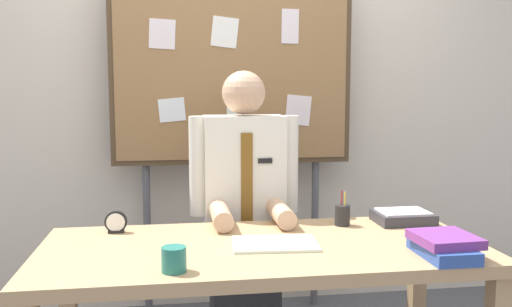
{
  "coord_description": "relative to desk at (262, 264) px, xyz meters",
  "views": [
    {
      "loc": [
        -0.35,
        -2.13,
        1.36
      ],
      "look_at": [
        0.0,
        0.18,
        1.08
      ],
      "focal_mm": 38.55,
      "sensor_mm": 36.0,
      "label": 1
    }
  ],
  "objects": [
    {
      "name": "open_notebook",
      "position": [
        0.05,
        -0.02,
        0.09
      ],
      "size": [
        0.35,
        0.25,
        0.01
      ],
      "primitive_type": "cube",
      "rotation": [
        0.0,
        0.0,
        -0.07
      ],
      "color": "silver",
      "rests_on": "desk"
    },
    {
      "name": "desk_clock",
      "position": [
        -0.6,
        0.28,
        0.13
      ],
      "size": [
        0.1,
        0.04,
        0.1
      ],
      "color": "black",
      "rests_on": "desk"
    },
    {
      "name": "pen_holder",
      "position": [
        0.41,
        0.25,
        0.13
      ],
      "size": [
        0.07,
        0.07,
        0.16
      ],
      "color": "#262626",
      "rests_on": "desk"
    },
    {
      "name": "bulletin_board",
      "position": [
        -0.0,
        1.08,
        0.8
      ],
      "size": [
        1.41,
        0.09,
        2.02
      ],
      "color": "#4C3823",
      "rests_on": "ground_plane"
    },
    {
      "name": "paper_tray",
      "position": [
        0.71,
        0.26,
        0.11
      ],
      "size": [
        0.26,
        0.2,
        0.06
      ],
      "color": "#333338",
      "rests_on": "desk"
    },
    {
      "name": "back_wall",
      "position": [
        0.0,
        1.28,
        0.7
      ],
      "size": [
        6.4,
        0.08,
        2.7
      ],
      "primitive_type": "cube",
      "color": "beige",
      "rests_on": "ground_plane"
    },
    {
      "name": "person",
      "position": [
        0.0,
        0.58,
        0.03
      ],
      "size": [
        0.55,
        0.56,
        1.44
      ],
      "color": "#2D2D33",
      "rests_on": "ground_plane"
    },
    {
      "name": "book_stack",
      "position": [
        0.65,
        -0.26,
        0.12
      ],
      "size": [
        0.22,
        0.28,
        0.08
      ],
      "color": "#2D4C99",
      "rests_on": "desk"
    },
    {
      "name": "coffee_mug",
      "position": [
        -0.36,
        -0.28,
        0.13
      ],
      "size": [
        0.09,
        0.09,
        0.09
      ],
      "primitive_type": "cylinder",
      "color": "#267266",
      "rests_on": "desk"
    },
    {
      "name": "desk",
      "position": [
        0.0,
        0.0,
        0.0
      ],
      "size": [
        1.78,
        0.8,
        0.73
      ],
      "color": "tan",
      "rests_on": "ground_plane"
    }
  ]
}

